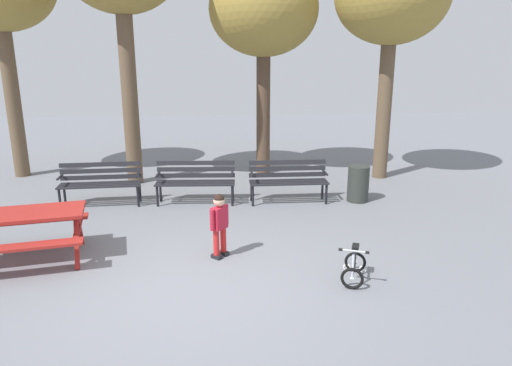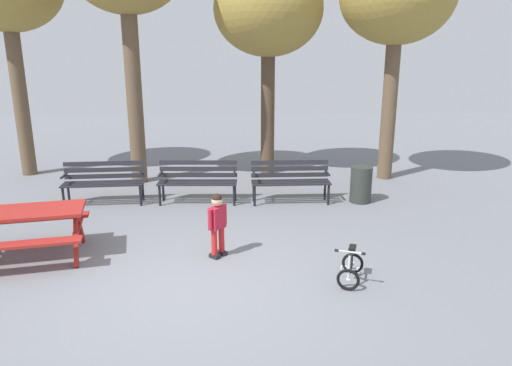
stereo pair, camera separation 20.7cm
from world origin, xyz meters
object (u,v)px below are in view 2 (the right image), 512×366
Objects in this scene: picnic_table at (20,222)px; child_standing at (217,220)px; trash_bin at (361,184)px; kids_bicycle at (351,268)px; park_bench_left at (198,178)px; park_bench_right at (290,178)px; park_bench_far_left at (104,179)px.

picnic_table is 2.89m from child_standing.
kids_bicycle is at bearing -107.58° from trash_bin.
child_standing is 2.05m from kids_bicycle.
park_bench_left is 1.90m from park_bench_right.
park_bench_left is 3.36m from trash_bin.
park_bench_right is 3.02m from child_standing.
trash_bin is at bearing 72.42° from kids_bicycle.
child_standing is 1.33× the size of trash_bin.
trash_bin is (1.10, 3.48, 0.17)m from kids_bicycle.
park_bench_far_left reaches higher than trash_bin.
trash_bin reaches higher than kids_bicycle.
trash_bin is at bearing 23.31° from picnic_table.
park_bench_left reaches higher than kids_bicycle.
park_bench_right is (1.89, -0.10, 0.00)m from park_bench_left.
park_bench_far_left is 3.65m from child_standing.
trash_bin is (2.89, 2.56, -0.21)m from child_standing.
child_standing reaches higher than park_bench_far_left.
picnic_table is at bearing 168.13° from kids_bicycle.
picnic_table is 3.20× the size of kids_bicycle.
kids_bicycle is at bearing -41.63° from park_bench_far_left.
picnic_table is at bearing -156.69° from trash_bin.
park_bench_far_left and park_bench_left have the same top height.
park_bench_far_left is 3.81m from park_bench_right.
park_bench_right is at bearing -1.93° from park_bench_far_left.
trash_bin is at bearing -3.26° from park_bench_left.
park_bench_right is at bearing -3.02° from park_bench_left.
picnic_table is 4.80m from kids_bicycle.
park_bench_left and park_bench_right have the same top height.
picnic_table is at bearing -132.22° from park_bench_left.
park_bench_left is 2.18× the size of trash_bin.
child_standing is at bearing -138.53° from trash_bin.
park_bench_right is 2.54× the size of kids_bicycle.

